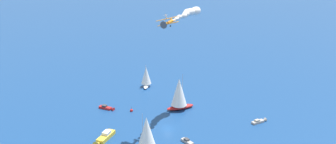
{
  "coord_description": "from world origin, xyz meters",
  "views": [
    {
      "loc": [
        -16.12,
        116.54,
        62.72
      ],
      "look_at": [
        0.0,
        0.0,
        20.63
      ],
      "focal_mm": 40.94,
      "sensor_mm": 36.0,
      "label": 1
    }
  ],
  "objects_px": {
    "sailboat_far_stbd": "(179,94)",
    "motorboat_far_port": "(260,121)",
    "motorboat_trailing": "(189,142)",
    "marker_buoy": "(132,110)",
    "motorboat_outer_ring_b": "(104,138)",
    "sailboat_outer_ring_e": "(146,76)",
    "motorboat_ahead": "(107,108)",
    "sailboat_offshore": "(146,134)",
    "biplane_lead": "(168,23)",
    "wingwalker_lead": "(166,16)"
  },
  "relations": [
    {
      "from": "motorboat_outer_ring_b",
      "to": "marker_buoy",
      "type": "bearing_deg",
      "value": -100.13
    },
    {
      "from": "sailboat_offshore",
      "to": "marker_buoy",
      "type": "distance_m",
      "value": 29.75
    },
    {
      "from": "sailboat_far_stbd",
      "to": "motorboat_far_port",
      "type": "bearing_deg",
      "value": 166.69
    },
    {
      "from": "motorboat_trailing",
      "to": "marker_buoy",
      "type": "bearing_deg",
      "value": -41.55
    },
    {
      "from": "sailboat_offshore",
      "to": "biplane_lead",
      "type": "bearing_deg",
      "value": -105.76
    },
    {
      "from": "sailboat_far_stbd",
      "to": "motorboat_trailing",
      "type": "xyz_separation_m",
      "value": [
        -5.97,
        25.25,
        -5.98
      ]
    },
    {
      "from": "motorboat_trailing",
      "to": "sailboat_outer_ring_e",
      "type": "relative_size",
      "value": 0.52
    },
    {
      "from": "motorboat_outer_ring_b",
      "to": "biplane_lead",
      "type": "height_order",
      "value": "biplane_lead"
    },
    {
      "from": "motorboat_ahead",
      "to": "sailboat_outer_ring_e",
      "type": "bearing_deg",
      "value": -112.37
    },
    {
      "from": "sailboat_far_stbd",
      "to": "marker_buoy",
      "type": "distance_m",
      "value": 19.1
    },
    {
      "from": "motorboat_far_port",
      "to": "sailboat_outer_ring_e",
      "type": "distance_m",
      "value": 54.62
    },
    {
      "from": "motorboat_far_port",
      "to": "wingwalker_lead",
      "type": "height_order",
      "value": "wingwalker_lead"
    },
    {
      "from": "sailboat_offshore",
      "to": "wingwalker_lead",
      "type": "bearing_deg",
      "value": -103.63
    },
    {
      "from": "motorboat_outer_ring_b",
      "to": "wingwalker_lead",
      "type": "height_order",
      "value": "wingwalker_lead"
    },
    {
      "from": "marker_buoy",
      "to": "motorboat_far_port",
      "type": "bearing_deg",
      "value": 176.81
    },
    {
      "from": "motorboat_far_port",
      "to": "motorboat_trailing",
      "type": "relative_size",
      "value": 1.08
    },
    {
      "from": "motorboat_ahead",
      "to": "sailboat_outer_ring_e",
      "type": "height_order",
      "value": "sailboat_outer_ring_e"
    },
    {
      "from": "sailboat_offshore",
      "to": "motorboat_trailing",
      "type": "xyz_separation_m",
      "value": [
        -12.47,
        -6.17,
        -5.49
      ]
    },
    {
      "from": "motorboat_ahead",
      "to": "biplane_lead",
      "type": "distance_m",
      "value": 46.02
    },
    {
      "from": "motorboat_outer_ring_b",
      "to": "wingwalker_lead",
      "type": "distance_m",
      "value": 44.11
    },
    {
      "from": "motorboat_far_port",
      "to": "sailboat_far_stbd",
      "type": "xyz_separation_m",
      "value": [
        29.61,
        -7.01,
        5.97
      ]
    },
    {
      "from": "motorboat_far_port",
      "to": "biplane_lead",
      "type": "relative_size",
      "value": 0.76
    },
    {
      "from": "motorboat_trailing",
      "to": "motorboat_outer_ring_b",
      "type": "xyz_separation_m",
      "value": [
        27.56,
        1.61,
        0.33
      ]
    },
    {
      "from": "sailboat_far_stbd",
      "to": "sailboat_outer_ring_e",
      "type": "relative_size",
      "value": 1.39
    },
    {
      "from": "motorboat_trailing",
      "to": "biplane_lead",
      "type": "bearing_deg",
      "value": -48.22
    },
    {
      "from": "motorboat_far_port",
      "to": "wingwalker_lead",
      "type": "distance_m",
      "value": 51.23
    },
    {
      "from": "sailboat_far_stbd",
      "to": "motorboat_outer_ring_b",
      "type": "xyz_separation_m",
      "value": [
        21.6,
        26.86,
        -5.65
      ]
    },
    {
      "from": "motorboat_ahead",
      "to": "sailboat_outer_ring_e",
      "type": "relative_size",
      "value": 0.64
    },
    {
      "from": "sailboat_offshore",
      "to": "marker_buoy",
      "type": "bearing_deg",
      "value": -67.72
    },
    {
      "from": "motorboat_ahead",
      "to": "motorboat_outer_ring_b",
      "type": "relative_size",
      "value": 0.63
    },
    {
      "from": "motorboat_far_port",
      "to": "marker_buoy",
      "type": "relative_size",
      "value": 2.71
    },
    {
      "from": "sailboat_far_stbd",
      "to": "biplane_lead",
      "type": "relative_size",
      "value": 1.89
    },
    {
      "from": "marker_buoy",
      "to": "motorboat_outer_ring_b",
      "type": "bearing_deg",
      "value": 79.87
    },
    {
      "from": "motorboat_far_port",
      "to": "motorboat_ahead",
      "type": "xyz_separation_m",
      "value": [
        56.81,
        -3.27,
        0.03
      ]
    },
    {
      "from": "motorboat_far_port",
      "to": "sailboat_far_stbd",
      "type": "bearing_deg",
      "value": -13.31
    },
    {
      "from": "sailboat_offshore",
      "to": "motorboat_ahead",
      "type": "xyz_separation_m",
      "value": [
        20.7,
        -27.68,
        -5.45
      ]
    },
    {
      "from": "motorboat_ahead",
      "to": "motorboat_outer_ring_b",
      "type": "distance_m",
      "value": 23.79
    },
    {
      "from": "motorboat_trailing",
      "to": "motorboat_ahead",
      "type": "distance_m",
      "value": 39.53
    },
    {
      "from": "sailboat_outer_ring_e",
      "to": "wingwalker_lead",
      "type": "distance_m",
      "value": 52.77
    },
    {
      "from": "motorboat_far_port",
      "to": "sailboat_offshore",
      "type": "xyz_separation_m",
      "value": [
        36.11,
        24.41,
        5.48
      ]
    },
    {
      "from": "sailboat_offshore",
      "to": "sailboat_far_stbd",
      "type": "bearing_deg",
      "value": -101.69
    },
    {
      "from": "sailboat_far_stbd",
      "to": "sailboat_offshore",
      "type": "distance_m",
      "value": 32.09
    },
    {
      "from": "sailboat_far_stbd",
      "to": "wingwalker_lead",
      "type": "height_order",
      "value": "wingwalker_lead"
    },
    {
      "from": "sailboat_offshore",
      "to": "wingwalker_lead",
      "type": "distance_m",
      "value": 36.82
    },
    {
      "from": "sailboat_offshore",
      "to": "motorboat_trailing",
      "type": "height_order",
      "value": "sailboat_offshore"
    },
    {
      "from": "sailboat_offshore",
      "to": "biplane_lead",
      "type": "height_order",
      "value": "biplane_lead"
    },
    {
      "from": "sailboat_outer_ring_e",
      "to": "marker_buoy",
      "type": "height_order",
      "value": "sailboat_outer_ring_e"
    },
    {
      "from": "sailboat_far_stbd",
      "to": "sailboat_offshore",
      "type": "relative_size",
      "value": 1.08
    },
    {
      "from": "sailboat_far_stbd",
      "to": "biplane_lead",
      "type": "xyz_separation_m",
      "value": [
        2.19,
        16.12,
        30.65
      ]
    },
    {
      "from": "sailboat_far_stbd",
      "to": "sailboat_outer_ring_e",
      "type": "distance_m",
      "value": 27.28
    }
  ]
}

